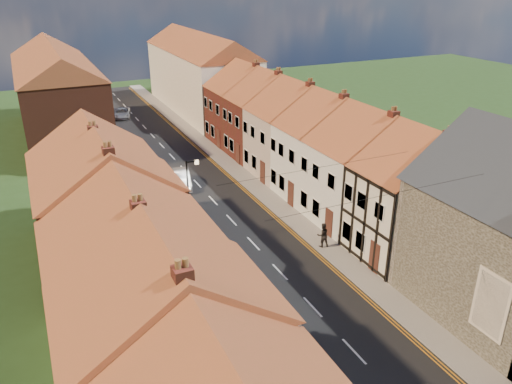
{
  "coord_description": "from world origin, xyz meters",
  "views": [
    {
      "loc": [
        -12.79,
        -9.69,
        17.36
      ],
      "look_at": [
        0.62,
        18.88,
        3.5
      ],
      "focal_mm": 35.0,
      "sensor_mm": 36.0,
      "label": 1
    }
  ],
  "objects_px": {
    "car_mid": "(181,179)",
    "lamppost": "(190,197)",
    "car_far": "(147,164)",
    "car_distant": "(122,113)",
    "pedestrian_right": "(323,235)",
    "car_near": "(276,330)"
  },
  "relations": [
    {
      "from": "lamppost",
      "to": "car_mid",
      "type": "relative_size",
      "value": 1.37
    },
    {
      "from": "lamppost",
      "to": "car_near",
      "type": "bearing_deg",
      "value": -86.99
    },
    {
      "from": "car_near",
      "to": "car_far",
      "type": "relative_size",
      "value": 1.09
    },
    {
      "from": "car_near",
      "to": "car_distant",
      "type": "xyz_separation_m",
      "value": [
        1.7,
        47.3,
        -0.14
      ]
    },
    {
      "from": "car_far",
      "to": "car_distant",
      "type": "distance_m",
      "value": 20.28
    },
    {
      "from": "car_distant",
      "to": "car_near",
      "type": "bearing_deg",
      "value": -78.23
    },
    {
      "from": "car_far",
      "to": "pedestrian_right",
      "type": "xyz_separation_m",
      "value": [
        7.27,
        -19.94,
        0.42
      ]
    },
    {
      "from": "car_far",
      "to": "pedestrian_right",
      "type": "distance_m",
      "value": 21.23
    },
    {
      "from": "car_distant",
      "to": "lamppost",
      "type": "bearing_deg",
      "value": -79.88
    },
    {
      "from": "lamppost",
      "to": "car_far",
      "type": "relative_size",
      "value": 1.52
    },
    {
      "from": "lamppost",
      "to": "car_mid",
      "type": "xyz_separation_m",
      "value": [
        2.31,
        10.07,
        -2.82
      ]
    },
    {
      "from": "lamppost",
      "to": "car_far",
      "type": "distance_m",
      "value": 15.74
    },
    {
      "from": "car_distant",
      "to": "car_mid",
      "type": "bearing_deg",
      "value": -76.17
    },
    {
      "from": "lamppost",
      "to": "car_distant",
      "type": "xyz_separation_m",
      "value": [
        2.31,
        35.66,
        -2.95
      ]
    },
    {
      "from": "car_near",
      "to": "pedestrian_right",
      "type": "xyz_separation_m",
      "value": [
        7.27,
        7.15,
        0.26
      ]
    },
    {
      "from": "car_near",
      "to": "car_mid",
      "type": "distance_m",
      "value": 21.79
    },
    {
      "from": "car_mid",
      "to": "car_far",
      "type": "relative_size",
      "value": 1.11
    },
    {
      "from": "car_mid",
      "to": "lamppost",
      "type": "bearing_deg",
      "value": -92.06
    },
    {
      "from": "lamppost",
      "to": "car_far",
      "type": "height_order",
      "value": "lamppost"
    },
    {
      "from": "lamppost",
      "to": "car_far",
      "type": "bearing_deg",
      "value": 87.73
    },
    {
      "from": "pedestrian_right",
      "to": "car_distant",
      "type": "bearing_deg",
      "value": -73.16
    },
    {
      "from": "pedestrian_right",
      "to": "car_mid",
      "type": "bearing_deg",
      "value": -60.13
    }
  ]
}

